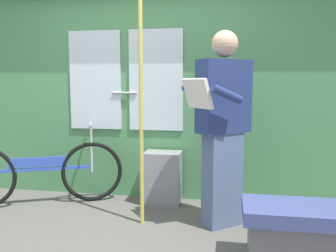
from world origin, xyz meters
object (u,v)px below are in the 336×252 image
(passenger_reading_newspaper, at_px, (222,125))
(bench_seat_corner, at_px, (292,234))
(bicycle_near_door, at_px, (38,172))
(trash_bin_by_wall, at_px, (163,178))
(handrail_pole, at_px, (141,100))

(passenger_reading_newspaper, relative_size, bench_seat_corner, 2.50)
(bicycle_near_door, distance_m, passenger_reading_newspaper, 2.02)
(passenger_reading_newspaper, height_order, trash_bin_by_wall, passenger_reading_newspaper)
(handrail_pole, xyz_separation_m, bench_seat_corner, (1.24, -0.59, -0.90))
(passenger_reading_newspaper, xyz_separation_m, trash_bin_by_wall, (-0.64, 0.50, -0.65))
(bicycle_near_door, bearing_deg, handrail_pole, -37.39)
(passenger_reading_newspaper, distance_m, trash_bin_by_wall, 1.04)
(bicycle_near_door, relative_size, trash_bin_by_wall, 2.88)
(passenger_reading_newspaper, xyz_separation_m, bench_seat_corner, (0.52, -0.67, -0.69))
(bicycle_near_door, height_order, handrail_pole, handrail_pole)
(trash_bin_by_wall, relative_size, bench_seat_corner, 0.80)
(passenger_reading_newspaper, bearing_deg, bench_seat_corner, 88.63)
(passenger_reading_newspaper, relative_size, handrail_pole, 0.77)
(handrail_pole, height_order, bench_seat_corner, handrail_pole)
(passenger_reading_newspaper, bearing_deg, handrail_pole, -32.92)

